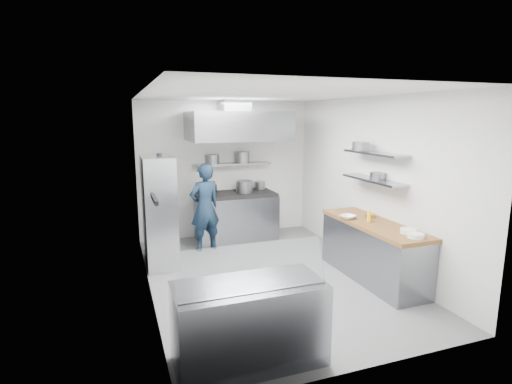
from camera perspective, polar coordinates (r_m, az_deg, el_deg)
name	(u,v)px	position (r m, az deg, el deg)	size (l,w,h in m)	color
floor	(269,277)	(6.43, 1.83, -11.98)	(5.00, 5.00, 0.00)	#5B5B5D
ceiling	(270,94)	(5.94, 2.00, 13.82)	(5.00, 5.00, 0.00)	silver
wall_back	(226,169)	(8.37, -4.37, 3.29)	(3.60, 0.02, 2.80)	white
wall_front	(368,235)	(3.87, 15.66, -5.87)	(3.60, 0.02, 2.80)	white
wall_left	(146,197)	(5.63, -15.39, -0.71)	(5.00, 0.02, 2.80)	white
wall_right	(370,183)	(6.88, 16.00, 1.29)	(5.00, 0.02, 2.80)	white
gas_range	(236,217)	(8.20, -2.86, -3.61)	(1.60, 0.80, 0.90)	gray
cooktop	(236,194)	(8.10, -2.89, -0.32)	(1.57, 0.78, 0.06)	black
stock_pot_left	(210,189)	(8.00, -6.53, 0.43)	(0.26, 0.26, 0.20)	slate
stock_pot_mid	(244,187)	(8.11, -1.68, 0.78)	(0.35, 0.35, 0.24)	slate
stock_pot_right	(260,185)	(8.50, 0.54, 0.97)	(0.23, 0.23, 0.16)	slate
over_range_shelf	(232,164)	(8.23, -3.42, 4.02)	(1.60, 0.30, 0.04)	gray
shelf_pot_a	(212,159)	(8.21, -6.26, 4.72)	(0.28, 0.28, 0.18)	slate
shelf_pot_b	(243,157)	(8.29, -1.94, 4.98)	(0.29, 0.29, 0.22)	slate
extractor_hood	(238,126)	(7.78, -2.61, 9.39)	(1.90, 1.15, 0.55)	gray
hood_duct	(234,106)	(8.00, -3.12, 12.15)	(0.55, 0.55, 0.24)	slate
red_firebox	(165,171)	(8.08, -12.85, 2.92)	(0.22, 0.10, 0.26)	red
chef	(205,207)	(7.49, -7.34, -2.17)	(0.60, 0.39, 1.64)	#112235
wire_rack	(159,212)	(6.83, -13.66, -2.73)	(0.50, 0.90, 1.85)	silver
rack_bin_a	(160,220)	(6.77, -13.53, -3.94)	(0.16, 0.19, 0.18)	white
rack_bin_b	(156,186)	(7.09, -14.09, 0.83)	(0.13, 0.16, 0.14)	yellow
rack_jar	(160,159)	(6.75, -13.62, 4.65)	(0.10, 0.10, 0.18)	black
knife_strip	(154,199)	(4.72, -14.33, -0.96)	(0.04, 0.55, 0.05)	black
prep_counter_base	(373,253)	(6.46, 16.32, -8.31)	(0.62, 2.00, 0.84)	gray
prep_counter_top	(374,224)	(6.33, 16.53, -4.45)	(0.65, 2.04, 0.06)	brown
plate_stack_a	(416,236)	(5.72, 21.84, -5.80)	(0.22, 0.22, 0.06)	white
plate_stack_b	(408,231)	(5.90, 20.92, -5.23)	(0.22, 0.22, 0.06)	white
copper_pan	(371,216)	(6.61, 16.08, -3.25)	(0.17, 0.17, 0.06)	#BF7635
squeeze_bottle	(369,216)	(6.32, 15.83, -3.33)	(0.06, 0.06, 0.18)	yellow
mixing_bowl	(348,217)	(6.44, 12.99, -3.49)	(0.23, 0.23, 0.06)	white
wall_shelf_lower	(373,180)	(6.54, 16.42, 1.67)	(0.30, 1.30, 0.04)	gray
wall_shelf_upper	(375,153)	(6.49, 16.62, 5.33)	(0.30, 1.30, 0.04)	gray
shelf_pot_c	(378,176)	(6.53, 16.99, 2.26)	(0.24, 0.24, 0.10)	slate
shelf_pot_d	(361,146)	(6.67, 14.74, 6.34)	(0.27, 0.27, 0.14)	slate
display_case	(249,324)	(4.24, -1.00, -18.28)	(1.50, 0.70, 0.85)	gray
display_glass	(253,267)	(3.86, -0.45, -10.69)	(1.47, 0.02, 0.45)	silver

